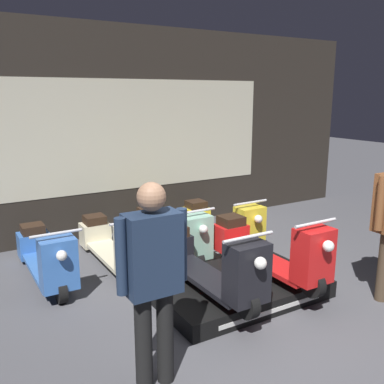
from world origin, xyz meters
name	(u,v)px	position (x,y,z in m)	size (l,w,h in m)	color
ground_plane	(281,341)	(0.00, 0.00, 0.00)	(30.00, 30.00, 0.00)	#4C4C51
shop_wall_back	(122,132)	(0.00, 3.72, 1.60)	(9.19, 0.09, 3.20)	#28231E
display_platform	(236,287)	(0.20, 0.95, 0.09)	(1.83, 1.20, 0.18)	black
scooter_display_left	(207,263)	(-0.21, 0.91, 0.48)	(0.53, 1.79, 0.79)	black
scooter_display_right	(269,249)	(0.61, 0.91, 0.48)	(0.53, 1.79, 0.79)	black
scooter_backrow_0	(46,256)	(-1.52, 2.43, 0.29)	(0.53, 1.79, 0.79)	black
scooter_backrow_1	(113,244)	(-0.67, 2.43, 0.29)	(0.53, 1.79, 0.79)	black
scooter_backrow_2	(171,233)	(0.17, 2.43, 0.29)	(0.53, 1.79, 0.79)	black
scooter_backrow_3	(222,224)	(1.01, 2.43, 0.29)	(0.53, 1.79, 0.79)	black
person_left_browsing	(153,272)	(-1.22, 0.06, 0.92)	(0.56, 0.22, 1.59)	black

